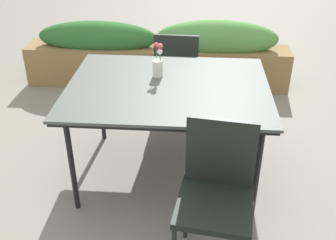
{
  "coord_description": "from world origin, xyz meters",
  "views": [
    {
      "loc": [
        0.28,
        -2.59,
        2.03
      ],
      "look_at": [
        0.09,
        0.01,
        0.49
      ],
      "focal_mm": 43.02,
      "sensor_mm": 36.0,
      "label": 1
    }
  ],
  "objects_px": {
    "chair_near_right": "(217,189)",
    "planter_box": "(158,55)",
    "flower_vase": "(158,64)",
    "chair_far_side": "(177,73)",
    "dining_table": "(168,91)"
  },
  "relations": [
    {
      "from": "dining_table",
      "to": "planter_box",
      "type": "bearing_deg",
      "value": 97.97
    },
    {
      "from": "chair_near_right",
      "to": "flower_vase",
      "type": "xyz_separation_m",
      "value": [
        -0.42,
        0.99,
        0.33
      ]
    },
    {
      "from": "dining_table",
      "to": "planter_box",
      "type": "distance_m",
      "value": 1.71
    },
    {
      "from": "planter_box",
      "to": "flower_vase",
      "type": "bearing_deg",
      "value": -84.38
    },
    {
      "from": "planter_box",
      "to": "chair_near_right",
      "type": "bearing_deg",
      "value": -77.14
    },
    {
      "from": "chair_far_side",
      "to": "planter_box",
      "type": "relative_size",
      "value": 0.31
    },
    {
      "from": "dining_table",
      "to": "chair_near_right",
      "type": "xyz_separation_m",
      "value": [
        0.34,
        -0.83,
        -0.19
      ]
    },
    {
      "from": "chair_far_side",
      "to": "chair_near_right",
      "type": "xyz_separation_m",
      "value": [
        0.31,
        -1.66,
        0.03
      ]
    },
    {
      "from": "chair_near_right",
      "to": "flower_vase",
      "type": "height_order",
      "value": "flower_vase"
    },
    {
      "from": "chair_far_side",
      "to": "chair_near_right",
      "type": "distance_m",
      "value": 1.69
    },
    {
      "from": "chair_far_side",
      "to": "chair_near_right",
      "type": "height_order",
      "value": "chair_near_right"
    },
    {
      "from": "chair_near_right",
      "to": "planter_box",
      "type": "xyz_separation_m",
      "value": [
        -0.57,
        2.49,
        -0.18
      ]
    },
    {
      "from": "flower_vase",
      "to": "planter_box",
      "type": "distance_m",
      "value": 1.59
    },
    {
      "from": "planter_box",
      "to": "chair_far_side",
      "type": "bearing_deg",
      "value": -72.85
    },
    {
      "from": "dining_table",
      "to": "chair_far_side",
      "type": "xyz_separation_m",
      "value": [
        0.02,
        0.83,
        -0.22
      ]
    }
  ]
}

